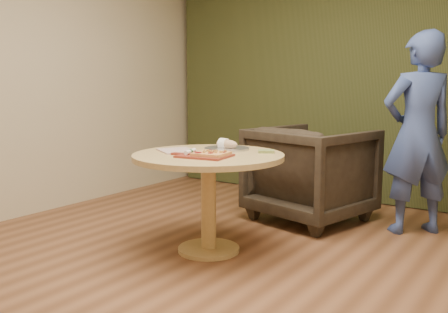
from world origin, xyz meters
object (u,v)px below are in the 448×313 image
cutlery_roll (190,151)px  person_standing (418,134)px  serving_tray (227,149)px  bread_roll (226,144)px  pedestal_table (208,172)px  flatbread_pizza (211,154)px  pizza_paddle (203,156)px  armchair (311,169)px

cutlery_roll → person_standing: (1.20, 1.54, 0.07)m
serving_tray → bread_roll: bearing=180.0°
pedestal_table → flatbread_pizza: flatbread_pizza is taller
cutlery_roll → person_standing: person_standing is taller
pizza_paddle → person_standing: person_standing is taller
flatbread_pizza → cutlery_roll: size_ratio=1.27×
cutlery_roll → bread_roll: size_ratio=1.02×
cutlery_roll → person_standing: bearing=35.2°
flatbread_pizza → armchair: size_ratio=0.26×
flatbread_pizza → person_standing: 1.84m
flatbread_pizza → cutlery_roll: bearing=-176.0°
flatbread_pizza → serving_tray: flatbread_pizza is taller
flatbread_pizza → bread_roll: bearing=110.5°
pedestal_table → armchair: 1.28m
pedestal_table → person_standing: (1.15, 1.39, 0.24)m
bread_roll → person_standing: size_ratio=0.11×
pizza_paddle → bread_roll: size_ratio=2.40×
cutlery_roll → pedestal_table: bearing=53.3°
serving_tray → person_standing: bearing=44.0°
pizza_paddle → bread_roll: 0.41m
pedestal_table → serving_tray: serving_tray is taller
cutlery_roll → serving_tray: size_ratio=0.55×
serving_tray → armchair: size_ratio=0.37×
serving_tray → armchair: 1.06m
pizza_paddle → person_standing: 1.88m
pedestal_table → cutlery_roll: bearing=-110.0°
pizza_paddle → bread_roll: bearing=93.5°
serving_tray → flatbread_pizza: bearing=-70.7°
bread_roll → person_standing: (1.17, 1.13, 0.05)m
cutlery_roll → bread_roll: bearing=69.0°
pizza_paddle → armchair: armchair is taller
cutlery_roll → armchair: armchair is taller
armchair → flatbread_pizza: bearing=97.9°
pedestal_table → serving_tray: size_ratio=3.16×
armchair → person_standing: size_ratio=0.57×
pedestal_table → flatbread_pizza: bearing=-47.0°
flatbread_pizza → armchair: 1.42m
pizza_paddle → cutlery_roll: (-0.11, -0.01, 0.02)m
bread_roll → cutlery_roll: bearing=-94.3°
flatbread_pizza → person_standing: size_ratio=0.15×
flatbread_pizza → cutlery_roll: (-0.18, -0.01, 0.00)m
cutlery_roll → bread_roll: 0.41m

